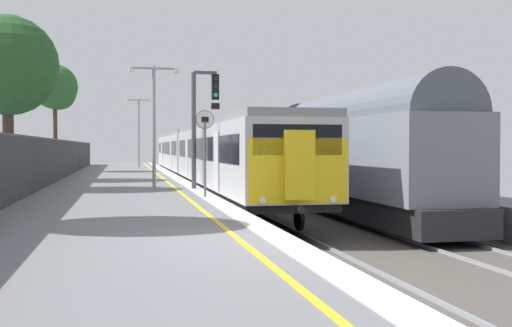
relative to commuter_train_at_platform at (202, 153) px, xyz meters
The scene contains 10 objects.
ground 25.26m from the commuter_train_at_platform, 88.76° to the right, with size 17.40×110.00×1.21m.
commuter_train_at_platform is the anchor object (origin of this frame).
freight_train_adjacent_track 8.57m from the commuter_train_at_platform, 62.13° to the right, with size 2.60×27.44×4.68m.
signal_gantry 11.60m from the commuter_train_at_platform, 97.29° to the right, with size 1.10×0.24×4.60m.
speed_limit_sign 15.68m from the commuter_train_at_platform, 96.76° to the right, with size 0.59×0.08×2.82m.
platform_lamp_mid 11.27m from the commuter_train_at_platform, 106.93° to the right, with size 2.00×0.20×4.84m.
platform_lamp_far 15.47m from the commuter_train_at_platform, 102.21° to the left, with size 2.00×0.20×5.51m.
background_tree_centre 13.94m from the commuter_train_at_platform, 130.33° to the right, with size 3.85×3.85×6.70m.
background_tree_right 12.48m from the commuter_train_at_platform, 138.79° to the left, with size 2.98×3.16×7.14m.
background_tree_back 11.65m from the commuter_train_at_platform, 162.05° to the right, with size 3.99×3.99×8.08m.
Camera 1 is at (-2.32, -10.30, 1.63)m, focal length 43.37 mm.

